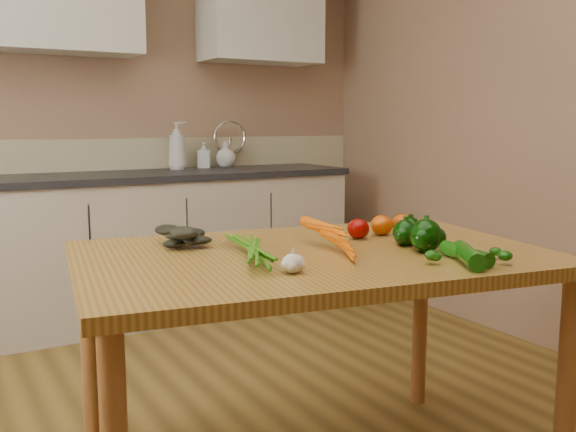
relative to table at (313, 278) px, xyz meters
The scene contains 17 objects.
room 0.59m from the table, 159.99° to the left, with size 4.04×5.04×2.64m.
counter_run 2.11m from the table, 90.30° to the left, with size 2.84×0.64×1.14m.
table is the anchor object (origin of this frame).
soap_bottle_a 2.28m from the table, 80.67° to the left, with size 0.12×0.12×0.31m, color silver.
soap_bottle_b 2.36m from the table, 75.94° to the left, with size 0.08×0.08×0.18m, color silver.
soap_bottle_c 2.39m from the table, 72.29° to the left, with size 0.13×0.13×0.17m, color silver.
carrot_bunch 0.13m from the table, 141.47° to the right, with size 0.27×0.21×0.07m, color #ED6505, non-canonical shape.
leafy_greens 0.47m from the table, 139.50° to the left, with size 0.21×0.19×0.11m, color black, non-canonical shape.
garlic_bulb 0.32m from the table, 132.82° to the right, with size 0.06×0.06×0.05m, color silver.
pepper_a 0.36m from the table, 11.50° to the right, with size 0.09×0.09×0.09m, color black.
pepper_b 0.41m from the table, ahead, with size 0.08×0.08×0.08m, color black.
pepper_c 0.39m from the table, 30.09° to the right, with size 0.10×0.10×0.10m, color black.
tomato_a 0.31m from the table, 23.48° to the left, with size 0.08×0.08×0.07m, color #860502.
tomato_b 0.42m from the table, 18.89° to the left, with size 0.08×0.08×0.07m, color #C94705.
tomato_c 0.51m from the table, 15.65° to the left, with size 0.08×0.08×0.07m, color #C94705.
zucchini_a 0.49m from the table, 48.45° to the right, with size 0.05×0.05×0.21m, color #0D4507.
zucchini_b 0.50m from the table, 52.85° to the right, with size 0.05×0.05×0.21m, color #0D4507.
Camera 1 is at (-0.85, -1.62, 1.21)m, focal length 40.00 mm.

